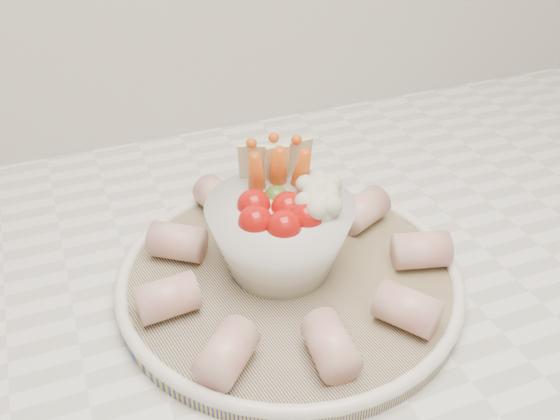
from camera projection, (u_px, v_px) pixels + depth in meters
name	position (u px, v px, depth m)	size (l,w,h in m)	color
serving_platter	(290.00, 277.00, 0.58)	(0.37, 0.37, 0.02)	navy
veggie_bowl	(281.00, 229.00, 0.56)	(0.13, 0.13, 0.11)	white
cured_meat_rolls	(290.00, 259.00, 0.57)	(0.29, 0.28, 0.03)	#B95954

